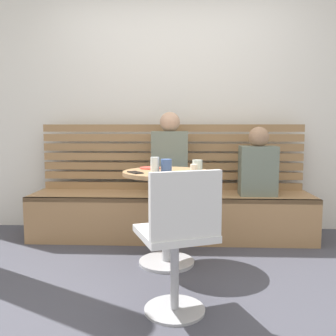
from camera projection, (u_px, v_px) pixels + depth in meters
name	position (u px, v px, depth m)	size (l,w,h in m)	color
ground	(164.00, 293.00, 2.36)	(8.00, 8.00, 0.00)	#42424C
back_wall	(173.00, 92.00, 3.83)	(5.20, 0.10, 2.90)	silver
booth_bench	(171.00, 216.00, 3.53)	(2.70, 0.52, 0.44)	#A87C51
booth_backrest	(172.00, 157.00, 3.70)	(2.65, 0.04, 0.67)	#9A7249
cafe_table	(167.00, 199.00, 2.83)	(0.68, 0.68, 0.74)	#ADADB2
white_chair	(179.00, 237.00, 2.02)	(0.52, 0.52, 0.85)	#ADADB2
person_adult	(170.00, 158.00, 3.45)	(0.34, 0.22, 0.78)	slate
person_child_left	(258.00, 165.00, 3.40)	(0.34, 0.22, 0.65)	slate
cup_mug_blue	(166.00, 165.00, 2.78)	(0.08, 0.08, 0.10)	#3D5B9E
cup_water_clear	(155.00, 164.00, 2.79)	(0.07, 0.07, 0.11)	white
cup_espresso_small	(194.00, 168.00, 2.80)	(0.06, 0.06, 0.06)	silver
cup_glass_short	(197.00, 165.00, 2.89)	(0.08, 0.08, 0.08)	silver
plate_small	(150.00, 168.00, 2.97)	(0.17, 0.17, 0.01)	#DB4C42
phone_on_table	(135.00, 172.00, 2.69)	(0.07, 0.14, 0.01)	black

